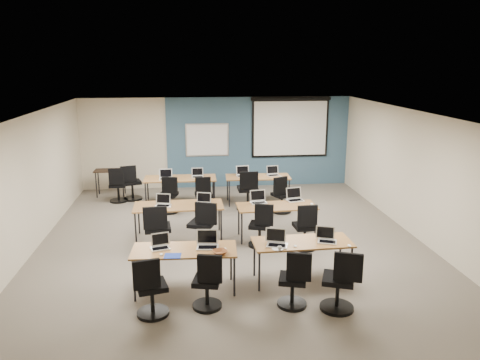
{
  "coord_description": "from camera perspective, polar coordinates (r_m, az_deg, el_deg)",
  "views": [
    {
      "loc": [
        -0.84,
        -9.34,
        3.7
      ],
      "look_at": [
        0.24,
        0.4,
        1.22
      ],
      "focal_mm": 35.0,
      "sensor_mm": 36.0,
      "label": 1
    }
  ],
  "objects": [
    {
      "name": "task_chair_4",
      "position": [
        9.35,
        -10.03,
        -6.48
      ],
      "size": [
        0.57,
        0.57,
        1.04
      ],
      "rotation": [
        0.0,
        0.0,
        0.09
      ],
      "color": "black",
      "rests_on": "floor"
    },
    {
      "name": "training_table_mid_left",
      "position": [
        10.1,
        -7.5,
        -3.28
      ],
      "size": [
        1.9,
        0.79,
        0.73
      ],
      "rotation": [
        0.0,
        0.0,
        0.01
      ],
      "color": "#A46F3A",
      "rests_on": "floor"
    },
    {
      "name": "wall_front",
      "position": [
        5.45,
        3.28,
        -11.38
      ],
      "size": [
        8.0,
        0.04,
        2.7
      ],
      "primitive_type": "cube",
      "color": "beige",
      "rests_on": "ground"
    },
    {
      "name": "training_table_back_left",
      "position": [
        12.44,
        -7.31,
        0.07
      ],
      "size": [
        1.89,
        0.79,
        0.73
      ],
      "rotation": [
        0.0,
        0.0,
        -0.02
      ],
      "color": "#A06E37",
      "rests_on": "floor"
    },
    {
      "name": "laptop_3",
      "position": [
        8.15,
        10.49,
        -6.96
      ],
      "size": [
        0.32,
        0.27,
        0.24
      ],
      "rotation": [
        0.0,
        0.0,
        -0.34
      ],
      "color": "silver",
      "rests_on": "training_table_front_right"
    },
    {
      "name": "task_chair_1",
      "position": [
        7.32,
        -3.95,
        -12.73
      ],
      "size": [
        0.46,
        0.46,
        0.94
      ],
      "rotation": [
        0.0,
        0.0,
        -0.22
      ],
      "color": "black",
      "rests_on": "floor"
    },
    {
      "name": "task_chair_3",
      "position": [
        7.4,
        12.11,
        -12.49
      ],
      "size": [
        0.55,
        0.52,
        1.0
      ],
      "rotation": [
        0.0,
        0.0,
        -0.36
      ],
      "color": "black",
      "rests_on": "floor"
    },
    {
      "name": "laptop_11",
      "position": [
        12.63,
        4.04,
        0.85
      ],
      "size": [
        0.33,
        0.28,
        0.25
      ],
      "rotation": [
        0.0,
        0.0,
        0.17
      ],
      "color": "silver",
      "rests_on": "training_table_back_right"
    },
    {
      "name": "task_chair_8",
      "position": [
        11.84,
        -8.67,
        -2.16
      ],
      "size": [
        0.49,
        0.48,
        0.97
      ],
      "rotation": [
        0.0,
        0.0,
        -0.27
      ],
      "color": "black",
      "rests_on": "floor"
    },
    {
      "name": "laptop_0",
      "position": [
        7.86,
        -9.7,
        -7.77
      ],
      "size": [
        0.3,
        0.26,
        0.23
      ],
      "rotation": [
        0.0,
        0.0,
        0.27
      ],
      "color": "#A9A9AB",
      "rests_on": "training_table_front_left"
    },
    {
      "name": "training_table_front_left",
      "position": [
        7.79,
        -6.81,
        -8.7
      ],
      "size": [
        1.71,
        0.71,
        0.73
      ],
      "rotation": [
        0.0,
        0.0,
        -0.05
      ],
      "color": "#A26D35",
      "rests_on": "floor"
    },
    {
      "name": "snack_plate",
      "position": [
        7.75,
        4.63,
        -8.33
      ],
      "size": [
        0.24,
        0.24,
        0.01
      ],
      "primitive_type": "cylinder",
      "rotation": [
        0.0,
        0.0,
        -0.22
      ],
      "color": "white",
      "rests_on": "training_table_front_right"
    },
    {
      "name": "blue_mousepad",
      "position": [
        7.54,
        -8.22,
        -9.13
      ],
      "size": [
        0.28,
        0.24,
        0.01
      ],
      "primitive_type": "cube",
      "rotation": [
        0.0,
        0.0,
        -0.08
      ],
      "color": "#1D36A2",
      "rests_on": "training_table_front_left"
    },
    {
      "name": "laptop_10",
      "position": [
        12.52,
        0.37,
        0.79
      ],
      "size": [
        0.35,
        0.3,
        0.27
      ],
      "rotation": [
        0.0,
        0.0,
        0.14
      ],
      "color": "silver",
      "rests_on": "training_table_back_right"
    },
    {
      "name": "laptop_8",
      "position": [
        12.35,
        -9.05,
        0.41
      ],
      "size": [
        0.33,
        0.28,
        0.25
      ],
      "rotation": [
        0.0,
        0.0,
        0.03
      ],
      "color": "#A6A6AA",
      "rests_on": "training_table_back_left"
    },
    {
      "name": "mouse_5",
      "position": [
        9.96,
        -3.6,
        -3.11
      ],
      "size": [
        0.06,
        0.09,
        0.03
      ],
      "primitive_type": "ellipsoid",
      "rotation": [
        0.0,
        0.0,
        0.07
      ],
      "color": "white",
      "rests_on": "training_table_mid_left"
    },
    {
      "name": "wall_right",
      "position": [
        10.78,
        20.55,
        0.69
      ],
      "size": [
        0.04,
        9.0,
        2.7
      ],
      "primitive_type": "cube",
      "color": "beige",
      "rests_on": "ground"
    },
    {
      "name": "wall_left",
      "position": [
        10.14,
        -24.26,
        -0.48
      ],
      "size": [
        0.04,
        9.0,
        2.7
      ],
      "primitive_type": "cube",
      "color": "beige",
      "rests_on": "ground"
    },
    {
      "name": "coffee_cup",
      "position": [
        7.66,
        4.85,
        -8.37
      ],
      "size": [
        0.07,
        0.07,
        0.05
      ],
      "primitive_type": "imported",
      "rotation": [
        0.0,
        0.0,
        -0.34
      ],
      "color": "white",
      "rests_on": "snack_plate"
    },
    {
      "name": "utility_table",
      "position": [
        13.69,
        -15.57,
        0.78
      ],
      "size": [
        0.85,
        0.47,
        0.75
      ],
      "rotation": [
        0.0,
        0.0,
        -0.01
      ],
      "color": "black",
      "rests_on": "floor"
    },
    {
      "name": "task_chair_6",
      "position": [
        9.61,
        2.56,
        -5.96
      ],
      "size": [
        0.48,
        0.46,
        0.95
      ],
      "rotation": [
        0.0,
        0.0,
        -0.31
      ],
      "color": "black",
      "rests_on": "floor"
    },
    {
      "name": "wall_back",
      "position": [
        14.07,
        -2.8,
        4.57
      ],
      "size": [
        8.0,
        0.04,
        2.7
      ],
      "primitive_type": "cube",
      "color": "beige",
      "rests_on": "ground"
    },
    {
      "name": "snack_bowl",
      "position": [
        7.54,
        -2.47,
        -8.77
      ],
      "size": [
        0.32,
        0.32,
        0.06
      ],
      "primitive_type": "imported",
      "rotation": [
        0.0,
        0.0,
        0.34
      ],
      "color": "olive",
      "rests_on": "training_table_front_left"
    },
    {
      "name": "mouse_10",
      "position": [
        12.3,
        0.99,
        0.28
      ],
      "size": [
        0.07,
        0.1,
        0.03
      ],
      "primitive_type": "ellipsoid",
      "rotation": [
        0.0,
        0.0,
        -0.17
      ],
      "color": "white",
      "rests_on": "training_table_back_right"
    },
    {
      "name": "whiteboard",
      "position": [
        13.96,
        -4.02,
        4.89
      ],
      "size": [
        1.28,
        0.03,
        0.98
      ],
      "color": "#BEBEBE",
      "rests_on": "wall_back"
    },
    {
      "name": "task_chair_11",
      "position": [
        11.77,
        5.07,
        -2.16
      ],
      "size": [
        0.51,
        0.48,
        0.96
      ],
      "rotation": [
        0.0,
        0.0,
        0.43
      ],
      "color": "black",
      "rests_on": "floor"
    },
    {
      "name": "mouse_1",
      "position": [
        7.7,
        -1.87,
        -8.4
      ],
      "size": [
        0.06,
        0.09,
        0.03
      ],
      "primitive_type": "ellipsoid",
      "rotation": [
        0.0,
        0.0,
        0.01
      ],
      "color": "white",
      "rests_on": "training_table_front_left"
    },
    {
      "name": "laptop_1",
      "position": [
        7.81,
        -4.0,
        -7.67
      ],
      "size": [
        0.35,
        0.3,
        0.27
      ],
      "rotation": [
        0.0,
        0.0,
        -0.11
      ],
      "color": "silver",
      "rests_on": "training_table_front_left"
    },
    {
      "name": "mouse_3",
      "position": [
        8.03,
        13.19,
        -7.8
      ],
      "size": [
        0.08,
        0.11,
        0.03
      ],
      "primitive_type": "ellipsoid",
      "rotation": [
        0.0,
        0.0,
        0.27
      ],
      "color": "white",
      "rests_on": "training_table_front_right"
    },
    {
      "name": "task_chair_7",
      "position": [
        9.56,
        7.98,
        -6.12
      ],
      "size": [
        0.49,
        0.49,
        0.98
      ],
      "rotation": [
        0.0,
        0.0,
        0.06
      ],
      "color": "black",
      "rests_on": "floor"
    },
    {
      "name": "training_table_mid_right",
      "position": [
        10.02,
        4.48,
        -3.38
      ],
      "size": [
        1.68,
        0.7,
        0.73
      ],
      "rotation": [
        0.0,
        0.0,
        0.03
      ],
      "color": "brown",
      "rests_on": "floor"
    },
    {
      "name": "laptop_5",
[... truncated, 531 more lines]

